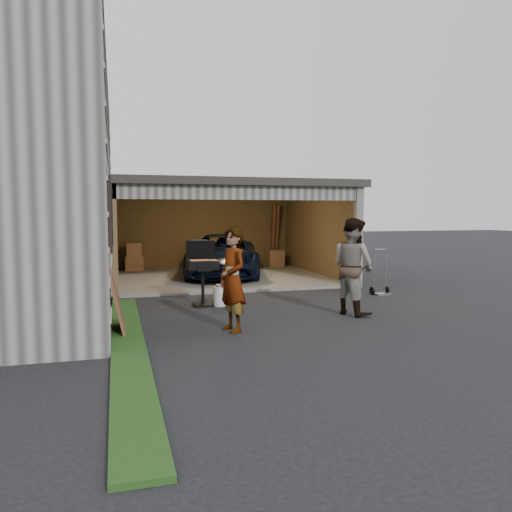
# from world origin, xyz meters

# --- Properties ---
(ground) EXTENTS (80.00, 80.00, 0.00)m
(ground) POSITION_xyz_m (0.00, 0.00, 0.00)
(ground) COLOR black
(ground) RESTS_ON ground
(groundcover_strip) EXTENTS (0.50, 8.00, 0.06)m
(groundcover_strip) POSITION_xyz_m (-2.25, -1.00, 0.03)
(groundcover_strip) COLOR #193814
(groundcover_strip) RESTS_ON ground
(garage) EXTENTS (6.80, 6.30, 2.90)m
(garage) POSITION_xyz_m (0.76, 6.79, 1.87)
(garage) COLOR #605E59
(garage) RESTS_ON ground
(minivan) EXTENTS (3.10, 4.99, 1.29)m
(minivan) POSITION_xyz_m (0.79, 6.49, 0.64)
(minivan) COLOR black
(minivan) RESTS_ON ground
(woman) EXTENTS (0.59, 0.74, 1.78)m
(woman) POSITION_xyz_m (-0.50, -0.42, 0.89)
(woman) COLOR silver
(woman) RESTS_ON ground
(man) EXTENTS (1.00, 1.12, 1.92)m
(man) POSITION_xyz_m (2.13, 0.34, 0.96)
(man) COLOR #48271C
(man) RESTS_ON ground
(bbq_grill) EXTENTS (0.64, 0.56, 1.42)m
(bbq_grill) POSITION_xyz_m (-0.60, 2.04, 0.84)
(bbq_grill) COLOR black
(bbq_grill) RESTS_ON ground
(propane_tank) EXTENTS (0.31, 0.31, 0.42)m
(propane_tank) POSITION_xyz_m (-0.25, 1.91, 0.21)
(propane_tank) COLOR silver
(propane_tank) RESTS_ON ground
(plywood_panel) EXTENTS (0.27, 0.97, 1.07)m
(plywood_panel) POSITION_xyz_m (-2.40, -0.04, 0.54)
(plywood_panel) COLOR #54311C
(plywood_panel) RESTS_ON ground
(hand_truck) EXTENTS (0.48, 0.37, 1.14)m
(hand_truck) POSITION_xyz_m (3.89, 2.31, 0.22)
(hand_truck) COLOR gray
(hand_truck) RESTS_ON ground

